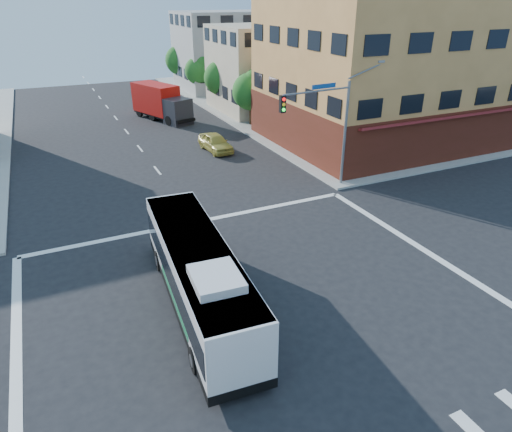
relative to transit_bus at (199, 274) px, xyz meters
name	(u,v)px	position (x,y,z in m)	size (l,w,h in m)	color
ground	(272,315)	(2.46, -1.83, -1.59)	(120.00, 120.00, 0.00)	black
sidewalk_ne	(388,94)	(37.46, 33.17, -1.51)	(50.00, 50.00, 0.15)	#9A978E
corner_building_ne	(384,73)	(22.44, 16.65, 4.30)	(18.10, 15.44, 14.00)	#D8944D
building_east_near	(270,68)	(19.44, 32.15, 2.92)	(12.06, 10.06, 9.00)	#BBAD8F
building_east_far	(224,51)	(19.44, 46.15, 3.42)	(12.06, 10.06, 10.00)	#979792
signal_mast_ne	(326,116)	(11.54, 8.79, 3.39)	(7.91, 1.13, 8.07)	slate
street_tree_a	(252,89)	(14.36, 26.09, 2.00)	(3.60, 3.60, 5.53)	#3A2315
street_tree_b	(222,76)	(14.36, 34.09, 2.16)	(3.80, 3.80, 5.79)	#3A2315
street_tree_c	(199,69)	(14.36, 42.09, 1.87)	(3.40, 3.40, 5.29)	#3A2315
street_tree_d	(180,58)	(14.36, 50.09, 2.29)	(4.00, 4.00, 6.03)	#3A2315
transit_bus	(199,274)	(0.00, 0.00, 0.00)	(3.16, 11.11, 3.25)	black
box_truck	(161,103)	(6.85, 32.37, 0.13)	(4.89, 8.18, 3.55)	#27262B
parked_car	(216,142)	(8.12, 19.81, -0.86)	(1.71, 4.26, 1.45)	gold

